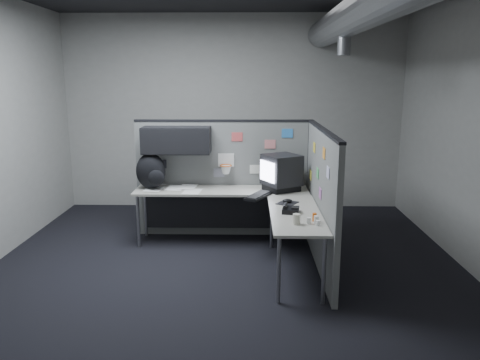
{
  "coord_description": "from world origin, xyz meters",
  "views": [
    {
      "loc": [
        0.26,
        -5.05,
        2.2
      ],
      "look_at": [
        0.16,
        0.35,
        1.0
      ],
      "focal_mm": 35.0,
      "sensor_mm": 36.0,
      "label": 1
    }
  ],
  "objects_px": {
    "keyboard": "(258,196)",
    "phone": "(290,209)",
    "desk": "(240,204)",
    "monitor": "(281,172)",
    "backpack": "(151,172)"
  },
  "relations": [
    {
      "from": "desk",
      "to": "monitor",
      "type": "xyz_separation_m",
      "value": [
        0.54,
        0.25,
        0.36
      ]
    },
    {
      "from": "keyboard",
      "to": "backpack",
      "type": "bearing_deg",
      "value": 145.65
    },
    {
      "from": "desk",
      "to": "monitor",
      "type": "distance_m",
      "value": 0.7
    },
    {
      "from": "desk",
      "to": "phone",
      "type": "relative_size",
      "value": 10.35
    },
    {
      "from": "monitor",
      "to": "keyboard",
      "type": "distance_m",
      "value": 0.53
    },
    {
      "from": "desk",
      "to": "phone",
      "type": "xyz_separation_m",
      "value": [
        0.58,
        -0.77,
        0.15
      ]
    },
    {
      "from": "keyboard",
      "to": "phone",
      "type": "bearing_deg",
      "value": -80.48
    },
    {
      "from": "monitor",
      "to": "keyboard",
      "type": "xyz_separation_m",
      "value": [
        -0.31,
        -0.36,
        -0.23
      ]
    },
    {
      "from": "keyboard",
      "to": "desk",
      "type": "bearing_deg",
      "value": 136.06
    },
    {
      "from": "monitor",
      "to": "phone",
      "type": "relative_size",
      "value": 2.55
    },
    {
      "from": "phone",
      "to": "backpack",
      "type": "xyz_separation_m",
      "value": [
        -1.76,
        1.08,
        0.2
      ]
    },
    {
      "from": "desk",
      "to": "keyboard",
      "type": "bearing_deg",
      "value": -26.02
    },
    {
      "from": "phone",
      "to": "backpack",
      "type": "height_order",
      "value": "backpack"
    },
    {
      "from": "desk",
      "to": "backpack",
      "type": "bearing_deg",
      "value": 165.61
    },
    {
      "from": "desk",
      "to": "phone",
      "type": "height_order",
      "value": "phone"
    }
  ]
}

